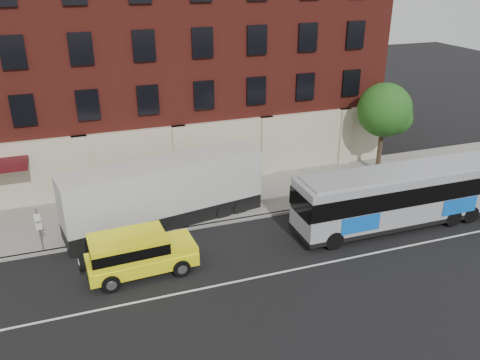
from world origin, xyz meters
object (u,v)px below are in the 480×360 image
object	(u,v)px
sign_pole	(39,227)
shipping_container	(165,194)
city_bus	(400,195)
yellow_suv	(136,252)
street_tree	(385,112)

from	to	relation	value
sign_pole	shipping_container	distance (m)	6.63
city_bus	yellow_suv	xyz separation A→B (m)	(-14.51, 0.03, -0.67)
city_bus	shipping_container	world-z (taller)	shipping_container
sign_pole	city_bus	world-z (taller)	city_bus
street_tree	city_bus	xyz separation A→B (m)	(-3.28, -6.78, -2.56)
city_bus	shipping_container	bearing A→B (deg)	160.26
city_bus	shipping_container	size ratio (longest dim) A/B	1.08
street_tree	yellow_suv	bearing A→B (deg)	-159.22
sign_pole	city_bus	size ratio (longest dim) A/B	0.20
sign_pole	street_tree	bearing A→B (deg)	8.61
sign_pole	shipping_container	size ratio (longest dim) A/B	0.22
street_tree	city_bus	size ratio (longest dim) A/B	0.51
yellow_suv	sign_pole	bearing A→B (deg)	141.24
sign_pole	yellow_suv	bearing A→B (deg)	-38.76
shipping_container	city_bus	bearing A→B (deg)	-19.74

